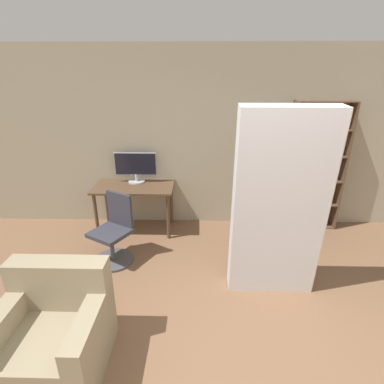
# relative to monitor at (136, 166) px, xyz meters

# --- Properties ---
(wall_back) EXTENTS (8.00, 0.06, 2.70)m
(wall_back) POSITION_rel_monitor_xyz_m (1.37, 0.17, 0.36)
(wall_back) COLOR tan
(wall_back) RESTS_ON ground
(desk) EXTENTS (1.18, 0.64, 0.73)m
(desk) POSITION_rel_monitor_xyz_m (-0.01, -0.17, -0.36)
(desk) COLOR brown
(desk) RESTS_ON ground
(monitor) EXTENTS (0.64, 0.25, 0.46)m
(monitor) POSITION_rel_monitor_xyz_m (0.00, 0.00, 0.00)
(monitor) COLOR #B7B7BC
(monitor) RESTS_ON desk
(office_chair) EXTENTS (0.60, 0.60, 0.90)m
(office_chair) POSITION_rel_monitor_xyz_m (-0.13, -0.99, -0.63)
(office_chair) COLOR #4C4C51
(office_chair) RESTS_ON ground
(bookshelf) EXTENTS (0.81, 0.26, 1.95)m
(bookshelf) POSITION_rel_monitor_xyz_m (2.62, 0.05, -0.04)
(bookshelf) COLOR brown
(bookshelf) RESTS_ON ground
(mattress_near) EXTENTS (0.94, 0.36, 2.06)m
(mattress_near) POSITION_rel_monitor_xyz_m (1.79, -1.54, 0.04)
(mattress_near) COLOR silver
(mattress_near) RESTS_ON ground
(armchair) EXTENTS (0.85, 0.80, 0.85)m
(armchair) POSITION_rel_monitor_xyz_m (-0.23, -2.50, -0.67)
(armchair) COLOR gray
(armchair) RESTS_ON ground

